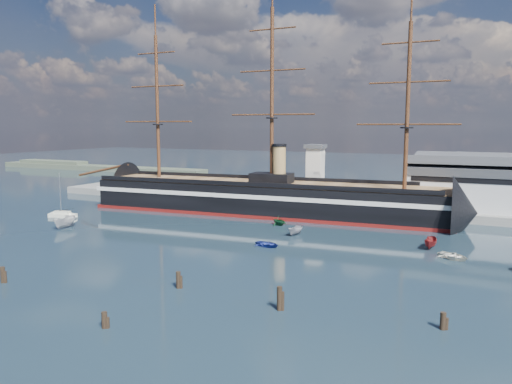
% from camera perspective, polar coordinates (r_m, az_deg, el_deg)
% --- Properties ---
extents(ground, '(600.00, 600.00, 0.00)m').
position_cam_1_polar(ground, '(105.40, -0.63, -4.41)').
color(ground, '#182833').
rests_on(ground, ground).
extents(quay, '(180.00, 18.00, 2.00)m').
position_cam_1_polar(quay, '(135.17, 9.93, -1.85)').
color(quay, slate).
rests_on(quay, ground).
extents(quay_tower, '(5.00, 5.00, 15.00)m').
position_cam_1_polar(quay_tower, '(133.10, 6.78, 2.30)').
color(quay_tower, silver).
rests_on(quay_tower, ground).
extents(shoreline, '(120.00, 10.00, 4.00)m').
position_cam_1_polar(shoreline, '(263.92, -19.09, 2.75)').
color(shoreline, '#3F4C38').
rests_on(shoreline, ground).
extents(warship, '(113.40, 22.36, 53.94)m').
position_cam_1_polar(warship, '(125.72, 0.22, -0.58)').
color(warship, black).
rests_on(warship, ground).
extents(sailboat, '(7.00, 3.60, 10.75)m').
position_cam_1_polar(sailboat, '(128.89, -21.23, -2.41)').
color(sailboat, silver).
rests_on(sailboat, ground).
extents(motorboat_a, '(8.02, 3.93, 3.08)m').
position_cam_1_polar(motorboat_a, '(115.52, -20.99, -3.86)').
color(motorboat_a, silver).
rests_on(motorboat_a, ground).
extents(motorboat_b, '(1.91, 3.23, 1.41)m').
position_cam_1_polar(motorboat_b, '(91.62, 1.32, -6.26)').
color(motorboat_b, navy).
rests_on(motorboat_b, ground).
extents(motorboat_c, '(5.67, 2.98, 2.16)m').
position_cam_1_polar(motorboat_c, '(101.37, 4.53, -4.93)').
color(motorboat_c, gray).
rests_on(motorboat_c, ground).
extents(motorboat_d, '(5.49, 6.94, 2.34)m').
position_cam_1_polar(motorboat_d, '(110.83, 2.65, -3.82)').
color(motorboat_d, '#0D3C1D').
rests_on(motorboat_d, ground).
extents(motorboat_e, '(2.86, 3.49, 1.54)m').
position_cam_1_polar(motorboat_e, '(89.53, 21.59, -7.14)').
color(motorboat_e, silver).
rests_on(motorboat_e, ground).
extents(motorboat_f, '(6.09, 2.45, 2.40)m').
position_cam_1_polar(motorboat_f, '(95.52, 19.32, -6.12)').
color(motorboat_f, maroon).
rests_on(motorboat_f, ground).
extents(piling_near_left, '(0.64, 0.64, 3.00)m').
position_cam_1_polar(piling_near_left, '(79.77, -26.91, -9.22)').
color(piling_near_left, black).
rests_on(piling_near_left, ground).
extents(piling_near_mid, '(0.64, 0.64, 2.53)m').
position_cam_1_polar(piling_near_mid, '(58.88, -16.90, -14.65)').
color(piling_near_mid, black).
rests_on(piling_near_mid, ground).
extents(piling_near_right, '(0.64, 0.64, 3.63)m').
position_cam_1_polar(piling_near_right, '(61.48, 2.69, -13.34)').
color(piling_near_right, black).
rests_on(piling_near_right, ground).
extents(piling_far_right, '(0.64, 0.64, 2.62)m').
position_cam_1_polar(piling_far_right, '(59.70, 20.54, -14.49)').
color(piling_far_right, black).
rests_on(piling_far_right, ground).
extents(piling_extra, '(0.64, 0.64, 3.03)m').
position_cam_1_polar(piling_extra, '(69.93, -8.85, -10.80)').
color(piling_extra, black).
rests_on(piling_extra, ground).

